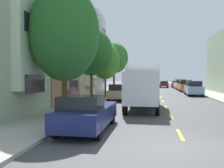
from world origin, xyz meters
TOP-DOWN VIEW (x-y plane):
  - ground_plane at (0.00, 30.00)m, footprint 160.00×160.00m
  - sidewalk_left at (-7.10, 28.00)m, footprint 3.20×120.00m
  - sidewalk_right at (7.10, 28.00)m, footprint 3.20×120.00m
  - lane_centerline_dashes at (0.00, 24.50)m, footprint 0.14×47.20m
  - townhouse_second_terracotta at (-14.03, 12.83)m, footprint 11.47×7.65m
  - townhouse_third_cream at (-15.28, 20.68)m, footprint 13.97×7.65m
  - townhouse_fourth_dove_grey at (-15.39, 28.53)m, footprint 14.19×7.65m
  - street_tree_nearest at (-6.40, 5.28)m, footprint 4.18×4.18m
  - street_tree_second at (-6.40, 12.41)m, footprint 3.72×3.72m
  - street_tree_third at (-6.40, 19.54)m, footprint 3.37×3.37m
  - street_tree_farthest at (-6.40, 26.67)m, footprint 4.04×4.04m
  - delivery_box_truck at (-1.79, 10.41)m, footprint 2.64×7.51m
  - parked_suv_white at (4.50, 40.69)m, footprint 2.08×4.85m
  - parked_pickup_champagne at (-4.46, 17.35)m, footprint 2.16×5.36m
  - parked_pickup_navy at (-4.25, 2.13)m, footprint 2.07×5.32m
  - parked_suv_sky at (4.39, 25.08)m, footprint 2.05×4.84m
  - parked_suv_orange at (4.49, 33.93)m, footprint 1.97×4.81m
  - parked_hatchback_red at (4.36, 48.09)m, footprint 1.82×4.03m
  - moving_burgundy_sedan at (1.80, 47.90)m, footprint 1.80×4.50m

SIDE VIEW (x-z plane):
  - ground_plane at x=0.00m, z-range 0.00..0.00m
  - lane_centerline_dashes at x=0.00m, z-range 0.00..0.01m
  - sidewalk_left at x=-7.10m, z-range 0.00..0.14m
  - sidewalk_right at x=7.10m, z-range 0.00..0.14m
  - moving_burgundy_sedan at x=1.80m, z-range 0.03..1.46m
  - parked_hatchback_red at x=4.36m, z-range 0.01..1.51m
  - parked_pickup_champagne at x=-4.46m, z-range -0.04..1.69m
  - parked_pickup_navy at x=-4.25m, z-range -0.04..1.69m
  - parked_suv_white at x=4.50m, z-range 0.02..1.95m
  - parked_suv_sky at x=4.39m, z-range 0.02..1.95m
  - parked_suv_orange at x=4.49m, z-range 0.02..1.95m
  - delivery_box_truck at x=-1.79m, z-range 0.22..3.63m
  - street_tree_third at x=-6.40m, z-range 1.17..7.44m
  - townhouse_second_terracotta at x=-14.03m, z-range -0.20..9.40m
  - street_tree_second at x=-6.40m, z-range 1.37..8.03m
  - townhouse_third_cream at x=-15.28m, z-range -0.20..9.86m
  - street_tree_farthest at x=-6.40m, z-range 1.53..8.78m
  - street_tree_nearest at x=-6.40m, z-range 1.19..9.13m
  - townhouse_fourth_dove_grey at x=-15.39m, z-range -0.20..11.96m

